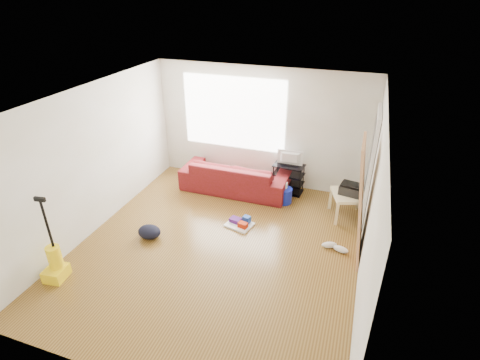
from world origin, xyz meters
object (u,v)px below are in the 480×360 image
(backpack, at_px, (150,237))
(vacuum, at_px, (55,264))
(cleaning_tray, at_px, (240,223))
(bucket, at_px, (284,202))
(tv_stand, at_px, (288,178))
(side_table, at_px, (350,197))
(sofa, at_px, (235,190))

(backpack, distance_m, vacuum, 1.54)
(cleaning_tray, bearing_deg, bucket, 61.83)
(cleaning_tray, bearing_deg, vacuum, -134.90)
(backpack, bearing_deg, cleaning_tray, 30.88)
(bucket, bearing_deg, backpack, -135.51)
(tv_stand, height_order, side_table, tv_stand)
(sofa, xyz_separation_m, backpack, (-0.84, -2.06, 0.00))
(side_table, height_order, cleaning_tray, side_table)
(sofa, bearing_deg, bucket, 171.42)
(bucket, distance_m, backpack, 2.71)
(sofa, distance_m, side_table, 2.39)
(sofa, bearing_deg, vacuum, 64.41)
(side_table, xyz_separation_m, cleaning_tray, (-1.80, -0.94, -0.36))
(side_table, relative_size, bucket, 2.45)
(sofa, xyz_separation_m, vacuum, (-1.61, -3.37, 0.25))
(backpack, bearing_deg, sofa, 67.12)
(side_table, bearing_deg, bucket, 174.92)
(side_table, height_order, vacuum, vacuum)
(vacuum, bearing_deg, backpack, 51.47)
(tv_stand, xyz_separation_m, vacuum, (-2.69, -3.64, -0.07))
(sofa, height_order, vacuum, vacuum)
(sofa, relative_size, side_table, 2.94)
(cleaning_tray, xyz_separation_m, vacuum, (-2.15, -2.15, 0.20))
(tv_stand, xyz_separation_m, bucket, (0.02, -0.44, -0.32))
(sofa, bearing_deg, tv_stand, -165.86)
(side_table, bearing_deg, sofa, 173.28)
(tv_stand, height_order, bucket, tv_stand)
(sofa, distance_m, tv_stand, 1.15)
(cleaning_tray, bearing_deg, sofa, 113.58)
(bucket, distance_m, cleaning_tray, 1.19)
(tv_stand, height_order, vacuum, vacuum)
(sofa, xyz_separation_m, cleaning_tray, (0.53, -1.22, 0.05))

